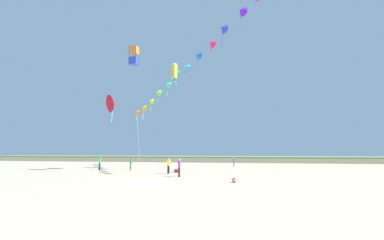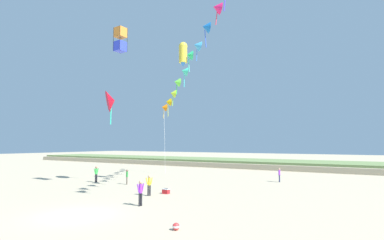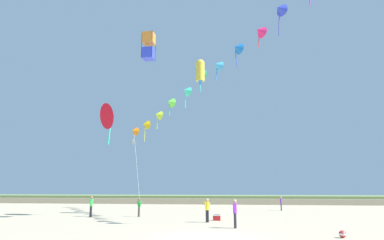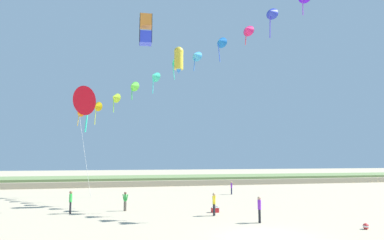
{
  "view_description": "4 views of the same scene",
  "coord_description": "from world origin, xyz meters",
  "px_view_note": "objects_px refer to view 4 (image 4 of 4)",
  "views": [
    {
      "loc": [
        7.45,
        -20.52,
        2.46
      ],
      "look_at": [
        1.07,
        12.58,
        6.59
      ],
      "focal_mm": 24.0,
      "sensor_mm": 36.0,
      "label": 1
    },
    {
      "loc": [
        15.37,
        -12.01,
        4.26
      ],
      "look_at": [
        2.09,
        9.82,
        6.3
      ],
      "focal_mm": 28.0,
      "sensor_mm": 36.0,
      "label": 2
    },
    {
      "loc": [
        1.94,
        -18.09,
        2.4
      ],
      "look_at": [
        -2.39,
        11.9,
        8.49
      ],
      "focal_mm": 32.0,
      "sensor_mm": 36.0,
      "label": 3
    },
    {
      "loc": [
        -8.58,
        -17.6,
        4.23
      ],
      "look_at": [
        -1.88,
        9.35,
        7.41
      ],
      "focal_mm": 32.0,
      "sensor_mm": 36.0,
      "label": 4
    }
  ],
  "objects_px": {
    "person_far_right": "(71,200)",
    "large_kite_high_solo": "(146,30)",
    "person_near_right": "(231,187)",
    "person_far_left": "(214,203)",
    "beach_cooler": "(215,210)",
    "person_near_left": "(125,200)",
    "person_mid_center": "(259,208)",
    "beach_ball": "(366,226)",
    "large_kite_low_lead": "(179,59)",
    "large_kite_mid_trail": "(87,100)"
  },
  "relations": [
    {
      "from": "person_near_right",
      "to": "large_kite_high_solo",
      "type": "distance_m",
      "value": 22.29
    },
    {
      "from": "large_kite_low_lead",
      "to": "beach_cooler",
      "type": "height_order",
      "value": "large_kite_low_lead"
    },
    {
      "from": "person_mid_center",
      "to": "large_kite_mid_trail",
      "type": "relative_size",
      "value": 0.43
    },
    {
      "from": "large_kite_mid_trail",
      "to": "person_near_left",
      "type": "bearing_deg",
      "value": -11.45
    },
    {
      "from": "person_far_left",
      "to": "beach_cooler",
      "type": "height_order",
      "value": "person_far_left"
    },
    {
      "from": "person_far_right",
      "to": "large_kite_mid_trail",
      "type": "relative_size",
      "value": 0.44
    },
    {
      "from": "person_near_left",
      "to": "beach_ball",
      "type": "distance_m",
      "value": 17.7
    },
    {
      "from": "person_near_left",
      "to": "person_mid_center",
      "type": "height_order",
      "value": "person_mid_center"
    },
    {
      "from": "person_near_right",
      "to": "large_kite_high_solo",
      "type": "relative_size",
      "value": 0.64
    },
    {
      "from": "person_near_right",
      "to": "person_near_left",
      "type": "bearing_deg",
      "value": -141.86
    },
    {
      "from": "person_near_left",
      "to": "large_kite_mid_trail",
      "type": "bearing_deg",
      "value": 168.55
    },
    {
      "from": "person_near_right",
      "to": "large_kite_mid_trail",
      "type": "height_order",
      "value": "large_kite_mid_trail"
    },
    {
      "from": "person_far_left",
      "to": "beach_cooler",
      "type": "distance_m",
      "value": 1.83
    },
    {
      "from": "person_mid_center",
      "to": "large_kite_high_solo",
      "type": "relative_size",
      "value": 0.72
    },
    {
      "from": "person_near_right",
      "to": "large_kite_mid_trail",
      "type": "bearing_deg",
      "value": -149.57
    },
    {
      "from": "person_near_right",
      "to": "beach_ball",
      "type": "height_order",
      "value": "person_near_right"
    },
    {
      "from": "person_far_right",
      "to": "large_kite_high_solo",
      "type": "distance_m",
      "value": 14.78
    },
    {
      "from": "beach_cooler",
      "to": "person_far_left",
      "type": "bearing_deg",
      "value": -110.16
    },
    {
      "from": "person_far_left",
      "to": "beach_cooler",
      "type": "xyz_separation_m",
      "value": [
        0.57,
        1.56,
        -0.77
      ]
    },
    {
      "from": "person_near_left",
      "to": "large_kite_low_lead",
      "type": "height_order",
      "value": "large_kite_low_lead"
    },
    {
      "from": "person_near_left",
      "to": "beach_cooler",
      "type": "relative_size",
      "value": 2.67
    },
    {
      "from": "large_kite_low_lead",
      "to": "large_kite_high_solo",
      "type": "height_order",
      "value": "large_kite_high_solo"
    },
    {
      "from": "person_near_right",
      "to": "beach_cooler",
      "type": "bearing_deg",
      "value": -115.76
    },
    {
      "from": "person_far_left",
      "to": "person_far_right",
      "type": "height_order",
      "value": "person_far_right"
    },
    {
      "from": "person_near_right",
      "to": "person_far_left",
      "type": "xyz_separation_m",
      "value": [
        -6.79,
        -14.44,
        0.09
      ]
    },
    {
      "from": "person_far_left",
      "to": "person_far_right",
      "type": "xyz_separation_m",
      "value": [
        -10.6,
        3.69,
        0.03
      ]
    },
    {
      "from": "person_mid_center",
      "to": "beach_ball",
      "type": "bearing_deg",
      "value": -33.03
    },
    {
      "from": "person_far_left",
      "to": "person_far_right",
      "type": "relative_size",
      "value": 0.97
    },
    {
      "from": "large_kite_high_solo",
      "to": "person_far_left",
      "type": "bearing_deg",
      "value": -16.93
    },
    {
      "from": "beach_ball",
      "to": "large_kite_mid_trail",
      "type": "bearing_deg",
      "value": 145.57
    },
    {
      "from": "person_near_left",
      "to": "person_far_right",
      "type": "relative_size",
      "value": 0.88
    },
    {
      "from": "person_far_right",
      "to": "large_kite_high_solo",
      "type": "xyz_separation_m",
      "value": [
        5.43,
        -2.12,
        13.59
      ]
    },
    {
      "from": "person_near_left",
      "to": "beach_cooler",
      "type": "distance_m",
      "value": 7.43
    },
    {
      "from": "person_far_left",
      "to": "large_kite_high_solo",
      "type": "distance_m",
      "value": 14.65
    },
    {
      "from": "person_near_right",
      "to": "person_far_right",
      "type": "relative_size",
      "value": 0.88
    },
    {
      "from": "person_mid_center",
      "to": "large_kite_high_solo",
      "type": "bearing_deg",
      "value": 145.24
    },
    {
      "from": "person_near_left",
      "to": "large_kite_low_lead",
      "type": "relative_size",
      "value": 0.57
    },
    {
      "from": "large_kite_low_lead",
      "to": "beach_ball",
      "type": "height_order",
      "value": "large_kite_low_lead"
    },
    {
      "from": "person_far_right",
      "to": "person_near_right",
      "type": "bearing_deg",
      "value": 31.73
    },
    {
      "from": "person_near_left",
      "to": "person_near_right",
      "type": "xyz_separation_m",
      "value": [
        13.16,
        10.33,
        -0.0
      ]
    },
    {
      "from": "person_near_right",
      "to": "large_kite_low_lead",
      "type": "distance_m",
      "value": 17.11
    },
    {
      "from": "person_near_right",
      "to": "person_far_left",
      "type": "bearing_deg",
      "value": -115.18
    },
    {
      "from": "large_kite_mid_trail",
      "to": "beach_cooler",
      "type": "relative_size",
      "value": 6.96
    },
    {
      "from": "person_far_right",
      "to": "beach_ball",
      "type": "distance_m",
      "value": 20.96
    },
    {
      "from": "large_kite_high_solo",
      "to": "beach_ball",
      "type": "relative_size",
      "value": 6.62
    },
    {
      "from": "person_far_left",
      "to": "beach_ball",
      "type": "relative_size",
      "value": 4.68
    },
    {
      "from": "person_near_right",
      "to": "beach_ball",
      "type": "xyz_separation_m",
      "value": [
        0.65,
        -21.39,
        -0.71
      ]
    },
    {
      "from": "large_kite_mid_trail",
      "to": "person_far_left",
      "type": "bearing_deg",
      "value": -26.31
    },
    {
      "from": "person_far_left",
      "to": "beach_ball",
      "type": "distance_m",
      "value": 10.21
    },
    {
      "from": "large_kite_high_solo",
      "to": "beach_ball",
      "type": "bearing_deg",
      "value": -34.04
    }
  ]
}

